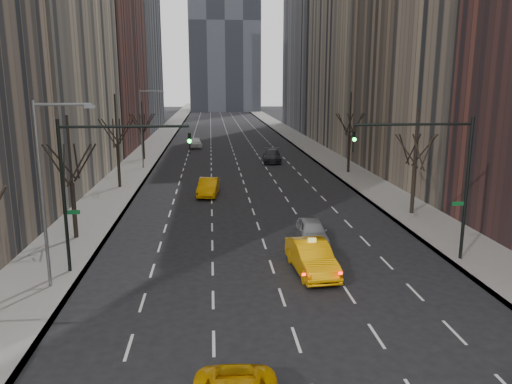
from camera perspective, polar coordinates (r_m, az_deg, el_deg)
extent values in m
cube|color=slate|center=(84.81, -11.30, 5.50)|extent=(4.50, 320.00, 0.15)
cube|color=slate|center=(85.72, 5.29, 5.76)|extent=(4.50, 320.00, 0.15)
cylinder|color=black|center=(33.90, -20.06, -1.99)|extent=(0.28, 0.28, 3.57)
cylinder|color=black|center=(33.19, -20.56, 4.56)|extent=(0.16, 0.16, 4.25)
cylinder|color=black|center=(34.09, -19.83, 3.28)|extent=(0.42, 1.80, 2.52)
cylinder|color=black|center=(33.39, -18.97, 3.17)|extent=(1.74, 0.72, 2.52)
cylinder|color=black|center=(32.62, -19.57, 2.92)|extent=(1.46, 1.25, 2.52)
cylinder|color=black|center=(32.55, -21.08, 2.78)|extent=(0.42, 1.80, 2.52)
cylinder|color=black|center=(33.26, -21.91, 2.91)|extent=(1.74, 0.72, 2.52)
cylinder|color=black|center=(34.02, -21.27, 3.15)|extent=(1.46, 1.25, 2.52)
cylinder|color=black|center=(49.17, -15.42, 2.86)|extent=(0.28, 0.28, 3.99)
cylinder|color=black|center=(48.67, -15.71, 7.94)|extent=(0.16, 0.16, 4.75)
cylinder|color=black|center=(49.57, -15.29, 6.70)|extent=(0.42, 1.80, 2.52)
cylinder|color=black|center=(48.91, -14.64, 6.67)|extent=(1.74, 0.72, 2.52)
cylinder|color=black|center=(48.10, -14.98, 6.56)|extent=(1.46, 1.25, 2.52)
cylinder|color=black|center=(47.96, -15.99, 6.49)|extent=(0.42, 1.80, 2.52)
cylinder|color=black|center=(48.63, -16.64, 6.52)|extent=(1.74, 0.72, 2.52)
cylinder|color=black|center=(49.43, -16.28, 6.63)|extent=(1.46, 1.25, 2.52)
cylinder|color=black|center=(66.82, -12.73, 5.15)|extent=(0.28, 0.28, 3.36)
cylinder|color=black|center=(66.48, -12.89, 8.30)|extent=(0.16, 0.16, 4.00)
cylinder|color=black|center=(67.35, -12.63, 7.70)|extent=(0.42, 1.80, 2.52)
cylinder|color=black|center=(66.72, -12.13, 7.68)|extent=(1.74, 0.72, 2.52)
cylinder|color=black|center=(65.90, -12.34, 7.62)|extent=(1.46, 1.25, 2.52)
cylinder|color=black|center=(65.72, -13.08, 7.57)|extent=(0.42, 1.80, 2.52)
cylinder|color=black|center=(66.35, -13.59, 7.59)|extent=(1.74, 0.72, 2.52)
cylinder|color=black|center=(67.17, -13.36, 7.65)|extent=(1.46, 1.25, 2.52)
cylinder|color=black|center=(39.65, 17.50, 0.20)|extent=(0.28, 0.28, 3.57)
cylinder|color=black|center=(39.05, 17.88, 5.82)|extent=(0.16, 0.16, 4.25)
cylinder|color=black|center=(39.99, 17.52, 4.69)|extent=(0.42, 1.80, 2.52)
cylinder|color=black|center=(39.74, 18.70, 4.57)|extent=(1.74, 0.72, 2.52)
cylinder|color=black|center=(38.92, 19.00, 4.39)|extent=(1.46, 1.25, 2.52)
cylinder|color=black|center=(38.33, 18.07, 4.34)|extent=(0.42, 1.80, 2.52)
cylinder|color=black|center=(38.58, 16.85, 4.47)|extent=(1.74, 0.72, 2.52)
cylinder|color=black|center=(39.41, 16.59, 4.64)|extent=(1.46, 1.25, 2.52)
cylinder|color=black|center=(56.39, 10.56, 4.27)|extent=(0.28, 0.28, 3.99)
cylinder|color=black|center=(55.95, 10.74, 8.71)|extent=(0.16, 0.16, 4.75)
cylinder|color=black|center=(56.89, 10.61, 7.61)|extent=(0.42, 1.80, 2.52)
cylinder|color=black|center=(56.54, 11.41, 7.55)|extent=(1.74, 0.72, 2.52)
cylinder|color=black|center=(55.69, 11.51, 7.47)|extent=(1.46, 1.25, 2.52)
cylinder|color=black|center=(55.18, 10.78, 7.46)|extent=(0.42, 1.80, 2.52)
cylinder|color=black|center=(55.54, 9.97, 7.52)|extent=(1.74, 0.72, 2.52)
cylinder|color=black|center=(56.39, 9.89, 7.60)|extent=(1.46, 1.25, 2.52)
cylinder|color=black|center=(27.46, -21.10, -0.58)|extent=(0.18, 0.18, 8.00)
cylinder|color=black|center=(26.20, -14.82, 7.24)|extent=(6.50, 0.14, 0.14)
imported|color=black|center=(25.95, -7.59, 5.50)|extent=(0.18, 0.22, 1.10)
sphere|color=#0CFF33|center=(25.75, -7.61, 5.78)|extent=(0.20, 0.20, 0.20)
cube|color=#0C5926|center=(27.53, -20.17, -2.19)|extent=(0.70, 0.04, 0.22)
cylinder|color=black|center=(29.87, 22.91, 0.27)|extent=(0.18, 0.18, 8.00)
cylinder|color=black|center=(27.98, 17.60, 7.38)|extent=(6.50, 0.14, 0.14)
imported|color=black|center=(26.99, 11.06, 5.64)|extent=(0.18, 0.22, 1.10)
sphere|color=#0CFF33|center=(26.80, 11.18, 5.91)|extent=(0.20, 0.20, 0.20)
cube|color=#0C5926|center=(29.85, 22.11, -1.24)|extent=(0.70, 0.04, 0.22)
cylinder|color=slate|center=(25.61, -23.24, -0.50)|extent=(0.16, 0.16, 9.00)
cylinder|color=slate|center=(24.69, -21.20, 9.33)|extent=(2.60, 0.14, 0.14)
cube|color=slate|center=(24.40, -18.43, 9.26)|extent=(0.50, 0.22, 0.15)
cylinder|color=slate|center=(59.52, -12.96, 7.02)|extent=(0.16, 0.16, 9.00)
cylinder|color=slate|center=(59.13, -11.89, 11.21)|extent=(2.60, 0.14, 0.14)
cube|color=slate|center=(59.01, -10.71, 11.16)|extent=(0.50, 0.22, 0.15)
imported|color=#FFA805|center=(26.86, 6.38, -7.43)|extent=(2.20, 5.25, 1.69)
imported|color=gray|center=(31.69, 6.41, -4.50)|extent=(1.97, 4.47, 1.50)
imported|color=orange|center=(44.82, -5.46, 0.57)|extent=(2.13, 4.83, 1.54)
imported|color=#28282D|center=(63.61, 1.85, 4.16)|extent=(2.77, 5.73, 1.61)
imported|color=silver|center=(78.27, -6.91, 5.62)|extent=(2.18, 4.73, 1.57)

